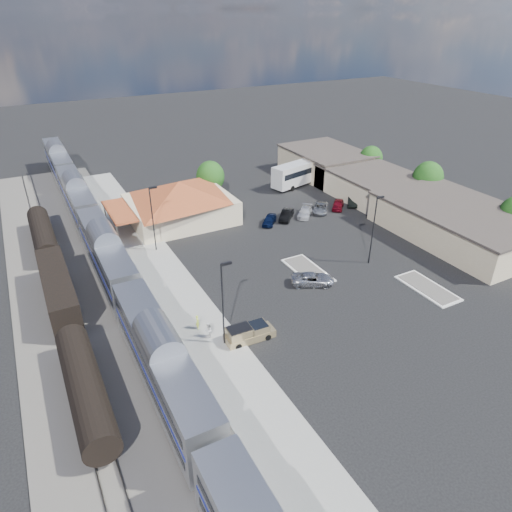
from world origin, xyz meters
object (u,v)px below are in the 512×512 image
station_depot (180,201)px  suv (313,279)px  coach_bus (302,171)px  pickup_truck (250,333)px

station_depot → suv: (7.32, -24.88, -2.43)m
suv → coach_bus: coach_bus is taller
suv → pickup_truck: bearing=144.2°
station_depot → pickup_truck: size_ratio=3.67×
coach_bus → suv: bearing=134.4°
pickup_truck → suv: size_ratio=0.99×
coach_bus → pickup_truck: bearing=126.0°
station_depot → coach_bus: 25.86m
coach_bus → station_depot: bearing=86.9°
station_depot → coach_bus: (25.34, 5.13, -0.68)m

